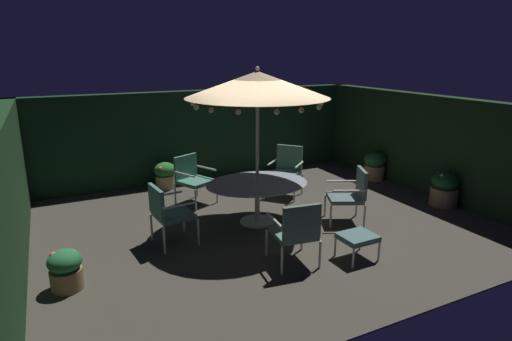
% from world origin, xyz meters
% --- Properties ---
extents(ground_plane, '(8.12, 6.58, 0.02)m').
position_xyz_m(ground_plane, '(0.00, 0.00, -0.01)').
color(ground_plane, '#3F3B31').
extents(hedge_backdrop_rear, '(8.12, 0.30, 2.08)m').
position_xyz_m(hedge_backdrop_rear, '(0.00, 3.14, 1.04)').
color(hedge_backdrop_rear, black).
rests_on(hedge_backdrop_rear, ground_plane).
extents(hedge_backdrop_left, '(0.30, 6.58, 2.08)m').
position_xyz_m(hedge_backdrop_left, '(-3.91, 0.00, 1.04)').
color(hedge_backdrop_left, '#17331A').
rests_on(hedge_backdrop_left, ground_plane).
extents(hedge_backdrop_right, '(0.30, 6.58, 2.08)m').
position_xyz_m(hedge_backdrop_right, '(3.91, 0.00, 1.04)').
color(hedge_backdrop_right, '#1B3219').
rests_on(hedge_backdrop_right, ground_plane).
extents(patio_dining_table, '(1.82, 1.49, 0.75)m').
position_xyz_m(patio_dining_table, '(-0.13, 0.00, 0.63)').
color(patio_dining_table, silver).
rests_on(patio_dining_table, ground_plane).
extents(patio_umbrella, '(2.40, 2.40, 2.71)m').
position_xyz_m(patio_umbrella, '(-0.13, 0.00, 2.42)').
color(patio_umbrella, silver).
rests_on(patio_umbrella, ground_plane).
extents(patio_chair_north, '(0.82, 0.81, 0.95)m').
position_xyz_m(patio_chair_north, '(-0.83, 1.50, 0.55)').
color(patio_chair_north, silver).
rests_on(patio_chair_north, ground_plane).
extents(patio_chair_northeast, '(0.65, 0.68, 0.97)m').
position_xyz_m(patio_chair_northeast, '(-1.77, -0.16, 0.57)').
color(patio_chair_northeast, silver).
rests_on(patio_chair_northeast, ground_plane).
extents(patio_chair_east, '(0.68, 0.71, 0.97)m').
position_xyz_m(patio_chair_east, '(-0.34, -1.64, 0.55)').
color(patio_chair_east, silver).
rests_on(patio_chair_east, ground_plane).
extents(patio_chair_southeast, '(0.80, 0.79, 0.97)m').
position_xyz_m(patio_chair_southeast, '(1.37, -0.71, 0.55)').
color(patio_chair_southeast, beige).
rests_on(patio_chair_southeast, ground_plane).
extents(patio_chair_south, '(0.83, 0.84, 1.04)m').
position_xyz_m(patio_chair_south, '(1.12, 1.09, 0.59)').
color(patio_chair_south, silver).
rests_on(patio_chair_south, ground_plane).
extents(ottoman_footrest, '(0.52, 0.45, 0.38)m').
position_xyz_m(ottoman_footrest, '(0.57, -1.87, 0.33)').
color(ottoman_footrest, silver).
rests_on(ottoman_footrest, ground_plane).
extents(potted_plant_back_center, '(0.42, 0.42, 0.54)m').
position_xyz_m(potted_plant_back_center, '(-3.29, -0.88, 0.28)').
color(potted_plant_back_center, olive).
rests_on(potted_plant_back_center, ground_plane).
extents(potted_plant_back_left, '(0.47, 0.47, 0.59)m').
position_xyz_m(potted_plant_back_left, '(-1.08, 2.65, 0.31)').
color(potted_plant_back_left, tan).
rests_on(potted_plant_back_left, ground_plane).
extents(potted_plant_back_right, '(0.52, 0.52, 0.69)m').
position_xyz_m(potted_plant_back_right, '(3.55, -0.87, 0.34)').
color(potted_plant_back_right, '#88684B').
rests_on(potted_plant_back_right, ground_plane).
extents(potted_plant_front_corner, '(0.51, 0.51, 0.65)m').
position_xyz_m(potted_plant_front_corner, '(3.54, 1.13, 0.34)').
color(potted_plant_front_corner, tan).
rests_on(potted_plant_front_corner, ground_plane).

